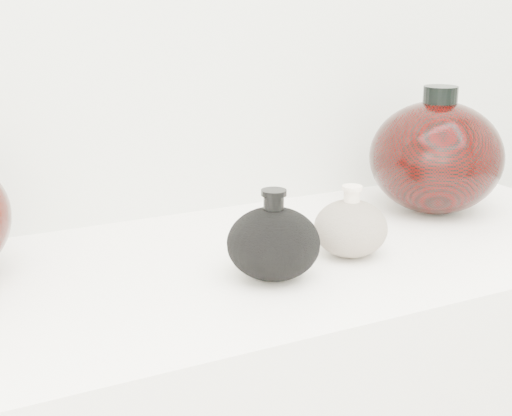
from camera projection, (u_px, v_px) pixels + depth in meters
name	position (u px, v px, depth m)	size (l,w,h in m)	color
black_gourd_vase	(273.00, 243.00, 0.95)	(0.14, 0.14, 0.12)	black
cream_gourd_vase	(351.00, 228.00, 1.03)	(0.13, 0.13, 0.11)	beige
right_round_pot	(436.00, 157.00, 1.22)	(0.26, 0.26, 0.22)	black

